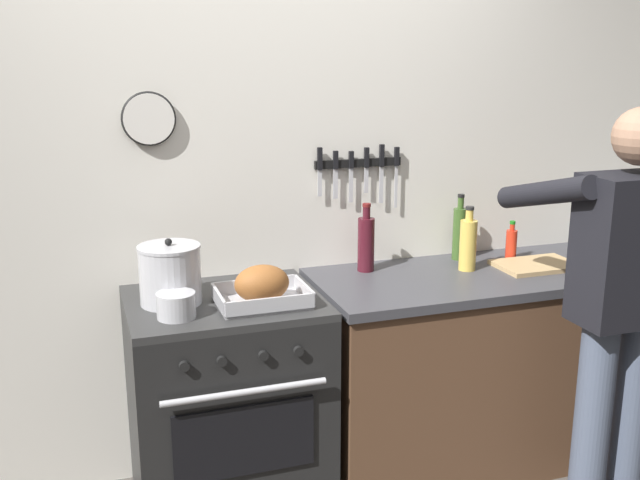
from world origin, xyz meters
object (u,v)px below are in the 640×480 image
Objects in this scene: bottle_hot_sauce at (511,244)px; cutting_board at (536,265)px; person_cook at (621,296)px; bottle_cooking_oil at (468,244)px; roasting_pan at (262,288)px; bottle_olive_oil at (459,232)px; stock_pot at (170,274)px; bottle_wine_red at (366,243)px; saucepan at (176,305)px; stove at (228,403)px.

cutting_board is at bearing -75.46° from bottle_hot_sauce.
person_cook is 4.61× the size of cutting_board.
bottle_cooking_oil is (-0.32, 0.07, 0.11)m from cutting_board.
roasting_pan is 1.08m from bottle_olive_oil.
stock_pot is at bearing 158.43° from roasting_pan.
person_cook is 1.06m from bottle_wine_red.
bottle_hot_sauce is 0.61× the size of bottle_wine_red.
bottle_wine_red is (-0.43, 0.13, 0.01)m from bottle_cooking_oil.
stock_pot is 1.81× the size of saucepan.
stove is at bearing 72.60° from person_cook.
saucepan is at bearing -165.15° from bottle_olive_oil.
bottle_wine_red is at bearing 48.58° from person_cook.
bottle_cooking_oil is 1.56× the size of bottle_hot_sauce.
bottle_cooking_oil reaches higher than stock_pot.
saucepan is at bearing -175.50° from cutting_board.
cutting_board is (1.63, -0.04, -0.11)m from stock_pot.
cutting_board is 0.17m from bottle_hot_sauce.
saucepan is 0.46× the size of bottle_olive_oil.
person_cook reaches higher than stove.
person_cook is (1.40, -0.59, 0.50)m from stove.
person_cook reaches higher than cutting_board.
bottle_olive_oil is at bearing 139.02° from cutting_board.
person_cook reaches higher than bottle_cooking_oil.
bottle_cooking_oil is 0.93× the size of bottle_olive_oil.
cutting_board is 1.18× the size of bottle_wine_red.
stock_pot reaches higher than saucepan.
bottle_hot_sauce reaches higher than cutting_board.
stove is 2.91× the size of bottle_olive_oil.
bottle_cooking_oil reaches higher than cutting_board.
bottle_olive_oil is at bearing 22.15° from person_cook.
person_cook is at bearing -92.73° from cutting_board.
bottle_hot_sauce is at bearing 10.79° from roasting_pan.
stock_pot reaches higher than roasting_pan.
bottle_olive_oil reaches higher than roasting_pan.
stock_pot is at bearing -171.94° from bottle_olive_oil.
bottle_cooking_oil is (0.98, 0.16, 0.05)m from roasting_pan.
cutting_board is at bearing 2.80° from person_cook.
saucepan is at bearing 80.01° from person_cook.
stove is 1.25m from bottle_cooking_oil.
stock_pot is 0.89m from bottle_wine_red.
stove is 4.88× the size of bottle_hot_sauce.
person_cook is 5.46× the size of bottle_wine_red.
bottle_wine_red is at bearing 162.86° from bottle_cooking_oil.
stock_pot reaches higher than bottle_hot_sauce.
person_cook reaches higher than roasting_pan.
cutting_board is (1.63, 0.13, -0.04)m from saucepan.
bottle_hot_sauce is at bearing 9.92° from saucepan.
stock_pot reaches higher than stove.
bottle_wine_red is (0.88, 0.33, 0.08)m from saucepan.
cutting_board is 1.17× the size of bottle_olive_oil.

